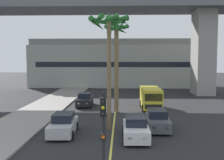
% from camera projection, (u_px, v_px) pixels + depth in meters
% --- Properties ---
extents(sidewalk_left, '(4.80, 80.00, 0.15)m').
position_uv_depth(sidewalk_left, '(8.00, 131.00, 20.53)').
color(sidewalk_left, gray).
rests_on(sidewalk_left, ground).
extents(lane_stripe_center, '(0.14, 56.00, 0.01)m').
position_uv_depth(lane_stripe_center, '(115.00, 112.00, 28.25)').
color(lane_stripe_center, '#DBCC4C').
rests_on(lane_stripe_center, ground).
extents(bridge_overpass, '(86.60, 8.00, 17.28)m').
position_uv_depth(bridge_overpass, '(124.00, 6.00, 42.06)').
color(bridge_overpass, slate).
rests_on(bridge_overpass, ground).
extents(pier_building_backdrop, '(34.97, 8.04, 9.47)m').
position_uv_depth(pier_building_backdrop, '(118.00, 64.00, 55.11)').
color(pier_building_backdrop, '#ADB2A8').
rests_on(pier_building_backdrop, ground).
extents(car_queue_front, '(1.95, 4.16, 1.56)m').
position_uv_depth(car_queue_front, '(63.00, 125.00, 19.81)').
color(car_queue_front, '#B7BABF').
rests_on(car_queue_front, ground).
extents(car_queue_second, '(1.96, 4.16, 1.56)m').
position_uv_depth(car_queue_second, '(157.00, 120.00, 21.23)').
color(car_queue_second, '#4C5156').
rests_on(car_queue_second, ground).
extents(car_queue_third, '(1.92, 4.15, 1.56)m').
position_uv_depth(car_queue_third, '(85.00, 100.00, 31.94)').
color(car_queue_third, black).
rests_on(car_queue_third, ground).
extents(car_queue_fourth, '(1.84, 4.10, 1.56)m').
position_uv_depth(car_queue_fourth, '(136.00, 129.00, 18.71)').
color(car_queue_fourth, white).
rests_on(car_queue_fourth, ground).
extents(delivery_van, '(2.18, 5.26, 2.36)m').
position_uv_depth(delivery_van, '(151.00, 98.00, 29.87)').
color(delivery_van, yellow).
rests_on(delivery_van, ground).
extents(traffic_light_median_near, '(0.24, 0.37, 4.20)m').
position_uv_depth(traffic_light_median_near, '(103.00, 129.00, 10.91)').
color(traffic_light_median_near, black).
rests_on(traffic_light_median_near, ground).
extents(palm_tree_near_median, '(2.63, 2.70, 9.19)m').
position_uv_depth(palm_tree_near_median, '(116.00, 47.00, 27.76)').
color(palm_tree_near_median, brown).
rests_on(palm_tree_near_median, ground).
extents(palm_tree_mid_median, '(3.24, 3.28, 8.93)m').
position_uv_depth(palm_tree_mid_median, '(109.00, 34.00, 20.71)').
color(palm_tree_mid_median, brown).
rests_on(palm_tree_mid_median, ground).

